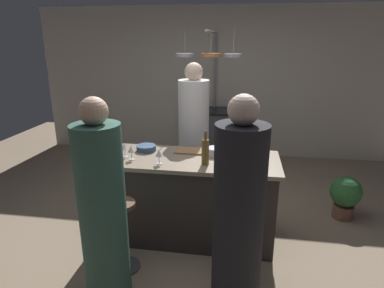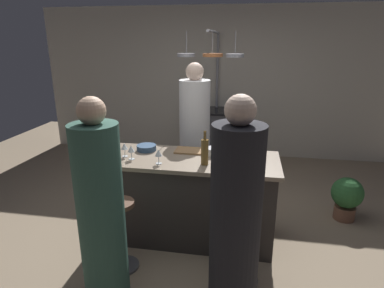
{
  "view_description": "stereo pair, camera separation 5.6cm",
  "coord_description": "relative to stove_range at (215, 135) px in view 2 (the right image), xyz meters",
  "views": [
    {
      "loc": [
        0.5,
        -3.06,
        2.04
      ],
      "look_at": [
        0.0,
        0.15,
        1.0
      ],
      "focal_mm": 30.56,
      "sensor_mm": 36.0,
      "label": 1
    },
    {
      "loc": [
        0.56,
        -3.05,
        2.04
      ],
      "look_at": [
        0.0,
        0.15,
        1.0
      ],
      "focal_mm": 30.56,
      "sensor_mm": 36.0,
      "label": 2
    }
  ],
  "objects": [
    {
      "name": "wine_bottle_amber",
      "position": [
        0.18,
        -2.6,
        0.58
      ],
      "size": [
        0.07,
        0.07,
        0.33
      ],
      "color": "brown",
      "rests_on": "kitchen_island"
    },
    {
      "name": "wine_bottle_dark",
      "position": [
        0.53,
        -2.3,
        0.57
      ],
      "size": [
        0.07,
        0.07,
        0.3
      ],
      "color": "black",
      "rests_on": "kitchen_island"
    },
    {
      "name": "wine_glass_near_right_guest",
      "position": [
        -0.26,
        -2.66,
        0.56
      ],
      "size": [
        0.07,
        0.07,
        0.15
      ],
      "color": "silver",
      "rests_on": "kitchen_island"
    },
    {
      "name": "wine_glass_by_chef",
      "position": [
        -0.66,
        -2.53,
        0.56
      ],
      "size": [
        0.07,
        0.07,
        0.15
      ],
      "color": "silver",
      "rests_on": "kitchen_island"
    },
    {
      "name": "ground_plane",
      "position": [
        0.0,
        -2.45,
        -0.45
      ],
      "size": [
        9.0,
        9.0,
        0.0
      ],
      "primitive_type": "plane",
      "color": "gray"
    },
    {
      "name": "chef",
      "position": [
        -0.09,
        -1.62,
        0.38
      ],
      "size": [
        0.38,
        0.38,
        1.79
      ],
      "color": "white",
      "rests_on": "ground_plane"
    },
    {
      "name": "overhead_pot_rack",
      "position": [
        0.02,
        -0.58,
        1.22
      ],
      "size": [
        0.89,
        1.43,
        2.17
      ],
      "color": "gray",
      "rests_on": "ground_plane"
    },
    {
      "name": "stove_range",
      "position": [
        0.0,
        0.0,
        0.0
      ],
      "size": [
        0.8,
        0.64,
        0.89
      ],
      "color": "#47474C",
      "rests_on": "ground_plane"
    },
    {
      "name": "wine_bottle_red",
      "position": [
        0.5,
        -2.63,
        0.56
      ],
      "size": [
        0.07,
        0.07,
        0.29
      ],
      "color": "#143319",
      "rests_on": "kitchen_island"
    },
    {
      "name": "cutting_board",
      "position": [
        -0.03,
        -2.25,
        0.46
      ],
      "size": [
        0.32,
        0.22,
        0.02
      ],
      "primitive_type": "cube",
      "color": "#997047",
      "rests_on": "kitchen_island"
    },
    {
      "name": "guest_right",
      "position": [
        0.51,
        -3.45,
        0.35
      ],
      "size": [
        0.36,
        0.36,
        1.72
      ],
      "color": "black",
      "rests_on": "ground_plane"
    },
    {
      "name": "wine_glass_near_left_guest",
      "position": [
        -0.56,
        -2.59,
        0.56
      ],
      "size": [
        0.07,
        0.07,
        0.15
      ],
      "color": "silver",
      "rests_on": "kitchen_island"
    },
    {
      "name": "mixing_bowl_ceramic",
      "position": [
        0.48,
        -2.44,
        0.49
      ],
      "size": [
        0.15,
        0.15,
        0.07
      ],
      "primitive_type": "cylinder",
      "color": "silver",
      "rests_on": "kitchen_island"
    },
    {
      "name": "mixing_bowl_steel",
      "position": [
        0.24,
        -2.33,
        0.49
      ],
      "size": [
        0.17,
        0.17,
        0.08
      ],
      "primitive_type": "cylinder",
      "color": "#B7B7BC",
      "rests_on": "kitchen_island"
    },
    {
      "name": "bar_stool_right",
      "position": [
        0.59,
        -3.07,
        -0.07
      ],
      "size": [
        0.28,
        0.28,
        0.68
      ],
      "color": "#4C4C51",
      "rests_on": "ground_plane"
    },
    {
      "name": "back_wall",
      "position": [
        0.0,
        0.4,
        0.85
      ],
      "size": [
        6.4,
        0.16,
        2.6
      ],
      "primitive_type": "cube",
      "color": "beige",
      "rests_on": "ground_plane"
    },
    {
      "name": "guest_left",
      "position": [
        -0.5,
        -3.46,
        0.33
      ],
      "size": [
        0.35,
        0.35,
        1.68
      ],
      "color": "#33594C",
      "rests_on": "ground_plane"
    },
    {
      "name": "pepper_mill",
      "position": [
        0.67,
        -2.31,
        0.56
      ],
      "size": [
        0.05,
        0.05,
        0.21
      ],
      "primitive_type": "cylinder",
      "color": "#382319",
      "rests_on": "kitchen_island"
    },
    {
      "name": "wine_bottle_white",
      "position": [
        0.34,
        -2.68,
        0.58
      ],
      "size": [
        0.07,
        0.07,
        0.33
      ],
      "color": "gray",
      "rests_on": "kitchen_island"
    },
    {
      "name": "bar_stool_left",
      "position": [
        -0.51,
        -3.07,
        -0.07
      ],
      "size": [
        0.28,
        0.28,
        0.68
      ],
      "color": "#4C4C51",
      "rests_on": "ground_plane"
    },
    {
      "name": "mixing_bowl_blue",
      "position": [
        -0.5,
        -2.3,
        0.48
      ],
      "size": [
        0.21,
        0.21,
        0.06
      ],
      "primitive_type": "cylinder",
      "color": "#334C6B",
      "rests_on": "kitchen_island"
    },
    {
      "name": "potted_plant",
      "position": [
        1.75,
        -1.79,
        -0.15
      ],
      "size": [
        0.36,
        0.36,
        0.52
      ],
      "color": "brown",
      "rests_on": "ground_plane"
    },
    {
      "name": "kitchen_island",
      "position": [
        0.0,
        -2.45,
        0.01
      ],
      "size": [
        1.8,
        0.72,
        0.9
      ],
      "color": "#332D2B",
      "rests_on": "ground_plane"
    }
  ]
}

